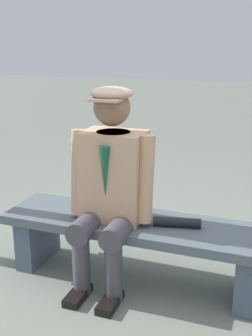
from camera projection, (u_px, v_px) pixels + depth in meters
ground_plane at (134, 278)px, 2.83m from camera, size 30.00×30.00×0.00m
bench at (134, 237)px, 2.75m from camera, size 1.74×0.47×0.42m
seated_man at (110, 182)px, 2.63m from camera, size 0.57×0.61×1.28m
rolled_magazine at (177, 222)px, 2.61m from camera, size 0.30×0.12×0.06m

